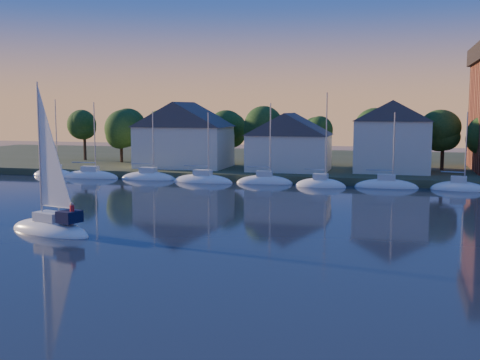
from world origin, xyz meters
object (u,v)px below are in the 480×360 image
(clubhouse_east, at_px, (393,136))
(clubhouse_west, at_px, (184,134))
(clubhouse_centre, at_px, (289,141))
(hero_sailboat, at_px, (51,226))

(clubhouse_east, bearing_deg, clubhouse_west, -178.09)
(clubhouse_centre, relative_size, clubhouse_east, 1.10)
(clubhouse_west, height_order, hero_sailboat, hero_sailboat)
(clubhouse_centre, bearing_deg, hero_sailboat, -104.88)
(clubhouse_centre, distance_m, hero_sailboat, 43.86)
(clubhouse_west, relative_size, clubhouse_centre, 1.18)
(clubhouse_centre, xyz_separation_m, clubhouse_east, (14.00, 2.00, 0.87))
(clubhouse_centre, height_order, hero_sailboat, hero_sailboat)
(clubhouse_centre, height_order, clubhouse_east, clubhouse_east)
(clubhouse_east, relative_size, hero_sailboat, 0.82)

